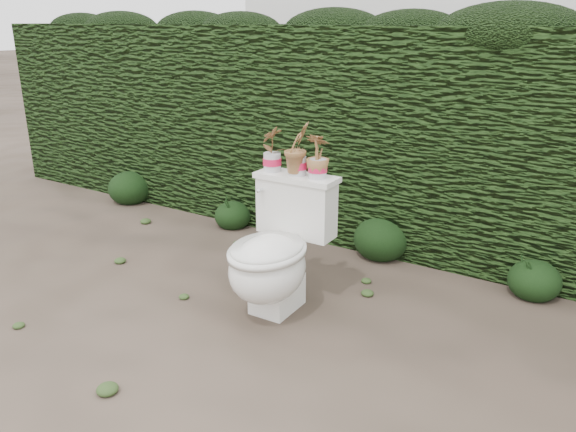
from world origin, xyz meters
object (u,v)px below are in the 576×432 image
Objects in this scene: potted_plant_center at (297,150)px; potted_plant_right at (318,157)px; potted_plant_left at (272,150)px; toilet at (275,255)px.

potted_plant_right is (0.13, 0.00, -0.03)m from potted_plant_center.
potted_plant_right is (0.31, 0.01, -0.01)m from potted_plant_left.
potted_plant_left reaches higher than potted_plant_right.
potted_plant_right is at bearing 104.15° from potted_plant_left.
potted_plant_left is 0.31m from potted_plant_right.
potted_plant_center is 1.23× the size of potted_plant_right.
toilet is 0.62m from potted_plant_center.
potted_plant_left reaches higher than toilet.
potted_plant_left is 1.07× the size of potted_plant_right.
potted_plant_center is at bearing 88.67° from toilet.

